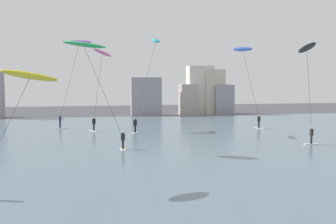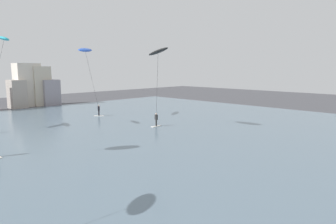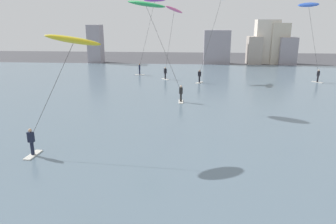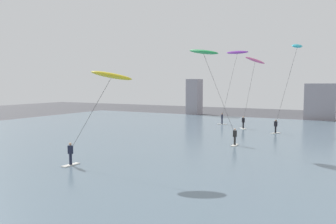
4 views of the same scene
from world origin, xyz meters
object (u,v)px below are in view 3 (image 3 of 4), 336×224
kitesurfer_pink (173,16)px  kitesurfer_cyan (219,8)px  kitesurfer_purple (153,8)px  kitesurfer_blue (310,11)px  kitesurfer_green (148,10)px  kitesurfer_yellow (69,50)px

kitesurfer_pink → kitesurfer_cyan: kitesurfer_cyan is taller
kitesurfer_purple → kitesurfer_blue: kitesurfer_purple is taller
kitesurfer_pink → kitesurfer_cyan: bearing=-36.3°
kitesurfer_pink → kitesurfer_green: kitesurfer_pink is taller
kitesurfer_pink → kitesurfer_blue: bearing=-10.8°
kitesurfer_pink → kitesurfer_purple: bearing=160.1°
kitesurfer_blue → kitesurfer_green: bearing=-148.7°
kitesurfer_purple → kitesurfer_pink: 3.17m
kitesurfer_pink → kitesurfer_green: bearing=-95.4°
kitesurfer_purple → kitesurfer_cyan: kitesurfer_purple is taller
kitesurfer_cyan → kitesurfer_green: (-6.88, -9.66, -0.58)m
kitesurfer_purple → kitesurfer_cyan: 9.83m
kitesurfer_blue → kitesurfer_purple: bearing=167.8°
kitesurfer_purple → kitesurfer_cyan: size_ratio=1.00×
kitesurfer_yellow → kitesurfer_pink: kitesurfer_pink is taller
kitesurfer_yellow → kitesurfer_green: size_ratio=0.74×
kitesurfer_pink → kitesurfer_green: 13.82m
kitesurfer_cyan → kitesurfer_pink: bearing=143.7°
kitesurfer_purple → kitesurfer_green: kitesurfer_purple is taller
kitesurfer_yellow → kitesurfer_blue: kitesurfer_blue is taller
kitesurfer_green → kitesurfer_purple: bearing=95.9°
kitesurfer_cyan → kitesurfer_green: bearing=-125.4°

